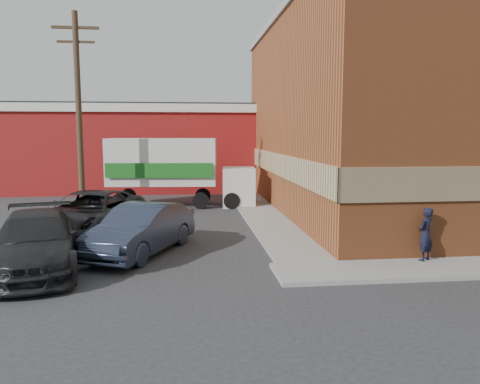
{
  "coord_description": "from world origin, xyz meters",
  "views": [
    {
      "loc": [
        -2.8,
        -12.67,
        3.77
      ],
      "look_at": [
        -1.0,
        2.97,
        1.77
      ],
      "focal_mm": 35.0,
      "sensor_mm": 36.0,
      "label": 1
    }
  ],
  "objects_px": {
    "sedan": "(141,229)",
    "suv_a": "(89,214)",
    "suv_b": "(35,242)",
    "utility_pole": "(79,111)",
    "brick_building": "(421,114)",
    "warehouse": "(139,147)",
    "man": "(425,234)",
    "box_truck": "(176,167)"
  },
  "relations": [
    {
      "from": "utility_pole",
      "to": "man",
      "type": "relative_size",
      "value": 5.87
    },
    {
      "from": "warehouse",
      "to": "man",
      "type": "distance_m",
      "value": 22.66
    },
    {
      "from": "warehouse",
      "to": "utility_pole",
      "type": "bearing_deg",
      "value": -97.77
    },
    {
      "from": "warehouse",
      "to": "suv_b",
      "type": "xyz_separation_m",
      "value": [
        -0.97,
        -19.5,
        -2.03
      ]
    },
    {
      "from": "man",
      "to": "sedan",
      "type": "bearing_deg",
      "value": -49.48
    },
    {
      "from": "brick_building",
      "to": "warehouse",
      "type": "relative_size",
      "value": 1.12
    },
    {
      "from": "suv_b",
      "to": "utility_pole",
      "type": "bearing_deg",
      "value": 80.74
    },
    {
      "from": "sedan",
      "to": "suv_a",
      "type": "relative_size",
      "value": 0.8
    },
    {
      "from": "warehouse",
      "to": "utility_pole",
      "type": "relative_size",
      "value": 1.81
    },
    {
      "from": "warehouse",
      "to": "utility_pole",
      "type": "distance_m",
      "value": 11.27
    },
    {
      "from": "sedan",
      "to": "suv_a",
      "type": "bearing_deg",
      "value": 151.0
    },
    {
      "from": "sedan",
      "to": "brick_building",
      "type": "bearing_deg",
      "value": 53.1
    },
    {
      "from": "sedan",
      "to": "suv_b",
      "type": "bearing_deg",
      "value": -128.82
    },
    {
      "from": "suv_a",
      "to": "suv_b",
      "type": "xyz_separation_m",
      "value": [
        -0.62,
        -4.24,
        -0.03
      ]
    },
    {
      "from": "brick_building",
      "to": "warehouse",
      "type": "xyz_separation_m",
      "value": [
        -14.5,
        11.0,
        -1.87
      ]
    },
    {
      "from": "man",
      "to": "suv_a",
      "type": "height_order",
      "value": "man"
    },
    {
      "from": "utility_pole",
      "to": "suv_b",
      "type": "distance_m",
      "value": 9.39
    },
    {
      "from": "brick_building",
      "to": "suv_b",
      "type": "xyz_separation_m",
      "value": [
        -15.47,
        -8.5,
        -3.9
      ]
    },
    {
      "from": "suv_a",
      "to": "sedan",
      "type": "bearing_deg",
      "value": -39.65
    },
    {
      "from": "utility_pole",
      "to": "sedan",
      "type": "distance_m",
      "value": 8.76
    },
    {
      "from": "utility_pole",
      "to": "brick_building",
      "type": "bearing_deg",
      "value": -0.02
    },
    {
      "from": "brick_building",
      "to": "suv_b",
      "type": "height_order",
      "value": "brick_building"
    },
    {
      "from": "brick_building",
      "to": "sedan",
      "type": "xyz_separation_m",
      "value": [
        -12.72,
        -7.08,
        -3.91
      ]
    },
    {
      "from": "sedan",
      "to": "suv_b",
      "type": "height_order",
      "value": "suv_b"
    },
    {
      "from": "warehouse",
      "to": "suv_b",
      "type": "height_order",
      "value": "warehouse"
    },
    {
      "from": "sedan",
      "to": "man",
      "type": "bearing_deg",
      "value": 9.24
    },
    {
      "from": "warehouse",
      "to": "suv_a",
      "type": "xyz_separation_m",
      "value": [
        -0.36,
        -15.26,
        -2.0
      ]
    },
    {
      "from": "box_truck",
      "to": "suv_a",
      "type": "bearing_deg",
      "value": -109.31
    },
    {
      "from": "man",
      "to": "suv_a",
      "type": "bearing_deg",
      "value": -60.49
    },
    {
      "from": "man",
      "to": "sedan",
      "type": "distance_m",
      "value": 8.49
    },
    {
      "from": "man",
      "to": "utility_pole",
      "type": "bearing_deg",
      "value": -73.59
    },
    {
      "from": "man",
      "to": "sedan",
      "type": "relative_size",
      "value": 0.33
    },
    {
      "from": "suv_a",
      "to": "box_truck",
      "type": "distance_m",
      "value": 7.45
    },
    {
      "from": "suv_a",
      "to": "suv_b",
      "type": "relative_size",
      "value": 1.08
    },
    {
      "from": "sedan",
      "to": "suv_b",
      "type": "distance_m",
      "value": 3.09
    },
    {
      "from": "suv_b",
      "to": "man",
      "type": "bearing_deg",
      "value": -16.72
    },
    {
      "from": "warehouse",
      "to": "man",
      "type": "bearing_deg",
      "value": -63.76
    },
    {
      "from": "utility_pole",
      "to": "sedan",
      "type": "xyz_separation_m",
      "value": [
        3.27,
        -7.09,
        -3.97
      ]
    },
    {
      "from": "utility_pole",
      "to": "box_truck",
      "type": "xyz_separation_m",
      "value": [
        4.18,
        2.44,
        -2.74
      ]
    },
    {
      "from": "man",
      "to": "suv_a",
      "type": "distance_m",
      "value": 11.48
    },
    {
      "from": "suv_b",
      "to": "sedan",
      "type": "bearing_deg",
      "value": 14.39
    },
    {
      "from": "utility_pole",
      "to": "suv_a",
      "type": "bearing_deg",
      "value": -74.99
    }
  ]
}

